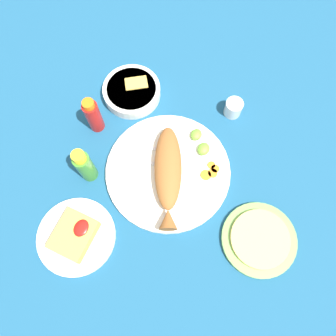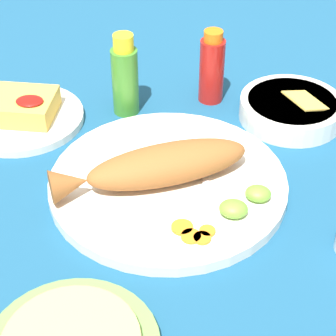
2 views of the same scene
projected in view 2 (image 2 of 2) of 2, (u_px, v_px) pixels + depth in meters
ground_plane at (168, 188)px, 0.91m from camera, size 4.00×4.00×0.00m
main_plate at (168, 183)px, 0.91m from camera, size 0.35×0.35×0.02m
fried_fish at (157, 166)px, 0.88m from camera, size 0.29×0.18×0.05m
fork_near at (172, 142)px, 0.97m from camera, size 0.02×0.19×0.00m
fork_far at (199, 146)px, 0.96m from camera, size 0.05×0.18×0.00m
carrot_slice_near at (182, 227)px, 0.82m from camera, size 0.03×0.03×0.00m
carrot_slice_mid at (202, 238)px, 0.80m from camera, size 0.02×0.02×0.00m
carrot_slice_far at (191, 236)px, 0.80m from camera, size 0.03×0.03×0.00m
carrot_slice_extra at (207, 231)px, 0.81m from camera, size 0.02×0.02×0.00m
lime_wedge_main at (233, 209)px, 0.83m from camera, size 0.04×0.03×0.02m
lime_wedge_side at (258, 193)px, 0.86m from camera, size 0.04×0.03×0.02m
hot_sauce_bottle_red at (212, 68)px, 1.07m from camera, size 0.04×0.04×0.13m
hot_sauce_bottle_green at (125, 77)px, 1.03m from camera, size 0.05×0.05×0.15m
side_plate_fries at (23, 118)px, 1.05m from camera, size 0.21×0.21×0.01m
fries_pile at (21, 106)px, 1.03m from camera, size 0.12×0.09×0.04m
guacamole_bowl at (291, 108)px, 1.04m from camera, size 0.18×0.18×0.05m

